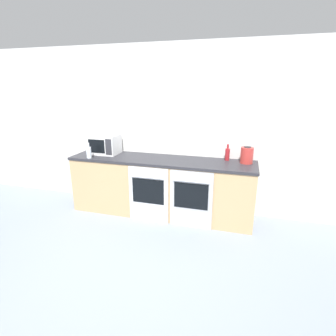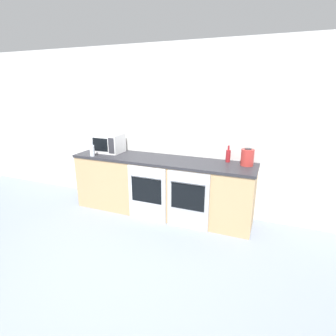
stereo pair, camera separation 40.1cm
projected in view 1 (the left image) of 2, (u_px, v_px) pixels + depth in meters
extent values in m
plane|color=gray|center=(115.00, 280.00, 2.77)|extent=(16.00, 16.00, 0.00)
cube|color=silver|center=(167.00, 130.00, 4.21)|extent=(10.00, 0.06, 2.60)
cube|color=tan|center=(161.00, 188.00, 4.15)|extent=(2.83, 0.63, 0.86)
cube|color=#28282D|center=(161.00, 160.00, 4.02)|extent=(2.85, 0.66, 0.04)
cube|color=silver|center=(149.00, 195.00, 3.87)|extent=(0.61, 0.03, 0.85)
cube|color=black|center=(148.00, 191.00, 3.83)|extent=(0.48, 0.01, 0.38)
cylinder|color=silver|center=(147.00, 177.00, 3.75)|extent=(0.50, 0.02, 0.02)
cube|color=#A8AAAF|center=(191.00, 200.00, 3.70)|extent=(0.61, 0.03, 0.85)
cube|color=black|center=(191.00, 196.00, 3.66)|extent=(0.48, 0.01, 0.38)
cylinder|color=#A8AAAF|center=(191.00, 182.00, 3.58)|extent=(0.50, 0.02, 0.02)
cube|color=silver|center=(104.00, 144.00, 4.30)|extent=(0.47, 0.34, 0.31)
cube|color=black|center=(96.00, 146.00, 4.15)|extent=(0.28, 0.01, 0.21)
cube|color=#2D2D33|center=(108.00, 147.00, 4.09)|extent=(0.10, 0.01, 0.25)
cylinder|color=maroon|center=(227.00, 154.00, 3.92)|extent=(0.07, 0.07, 0.18)
cylinder|color=maroon|center=(228.00, 146.00, 3.88)|extent=(0.03, 0.03, 0.07)
cylinder|color=silver|center=(89.00, 153.00, 4.04)|extent=(0.08, 0.08, 0.17)
cylinder|color=silver|center=(88.00, 145.00, 4.01)|extent=(0.03, 0.03, 0.07)
cylinder|color=#B2332D|center=(247.00, 155.00, 3.76)|extent=(0.18, 0.18, 0.23)
cylinder|color=#262628|center=(248.00, 147.00, 3.72)|extent=(0.10, 0.10, 0.01)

